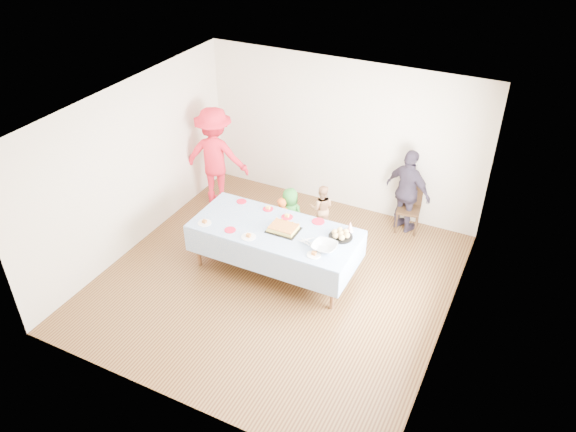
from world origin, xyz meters
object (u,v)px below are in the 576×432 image
at_px(birthday_cake, 283,228).
at_px(dining_chair, 410,203).
at_px(party_table, 275,231).
at_px(adult_left, 215,156).

bearing_deg(birthday_cake, dining_chair, 56.46).
bearing_deg(party_table, birthday_cake, 3.13).
height_order(birthday_cake, adult_left, adult_left).
xyz_separation_m(party_table, birthday_cake, (0.14, 0.01, 0.09)).
bearing_deg(dining_chair, birthday_cake, -131.80).
bearing_deg(adult_left, dining_chair, 176.79).
distance_m(birthday_cake, adult_left, 2.46).
height_order(party_table, adult_left, adult_left).
distance_m(party_table, dining_chair, 2.55).
height_order(dining_chair, adult_left, adult_left).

